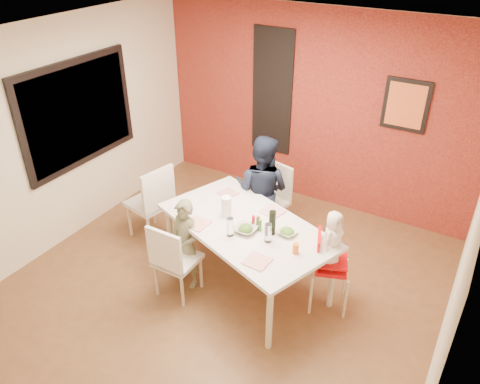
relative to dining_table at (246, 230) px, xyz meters
The scene contains 35 objects.
ground 0.75m from the dining_table, 143.60° to the right, with size 4.50×4.50×0.00m, color brown.
ceiling 1.99m from the dining_table, 143.60° to the right, with size 4.50×4.50×0.02m, color white.
wall_back 2.22m from the dining_table, 94.80° to the left, with size 4.50×0.02×2.70m, color beige.
wall_front 2.47m from the dining_table, 94.27° to the right, with size 4.50×0.02×2.70m, color beige.
wall_left 2.51m from the dining_table, behind, with size 0.02×4.50×2.70m, color beige.
wall_right 2.17m from the dining_table, ahead, with size 0.02×4.50×2.70m, color beige.
brick_accent_wall 2.20m from the dining_table, 94.84° to the left, with size 4.50×0.02×2.70m, color maroon.
picture_window_frame 2.54m from the dining_table, behind, with size 0.05×1.70×1.30m, color black.
picture_window_pane 2.52m from the dining_table, behind, with size 0.02×1.55×1.15m, color black.
glassblock_strip 2.36m from the dining_table, 110.47° to the left, with size 0.55×0.03×1.70m, color silver.
glassblock_surround 2.35m from the dining_table, 110.51° to the left, with size 0.60×0.03×1.76m, color black.
art_print_frame 2.50m from the dining_table, 63.82° to the left, with size 0.54×0.03×0.64m, color black.
art_print_canvas 2.48m from the dining_table, 63.65° to the left, with size 0.44×0.01×0.54m, color orange.
dining_table is the anchor object (origin of this frame).
chair_near 0.84m from the dining_table, 133.44° to the right, with size 0.43×0.43×0.92m.
chair_far 1.09m from the dining_table, 101.90° to the left, with size 0.54×0.54×0.95m.
chair_left 1.43m from the dining_table, behind, with size 0.56×0.56×1.03m.
high_chair 0.92m from the dining_table, ahead, with size 0.48×0.48×0.90m.
child_near 0.69m from the dining_table, 148.07° to the right, with size 0.39×0.26×1.08m, color #5F5E44.
child_far 0.85m from the dining_table, 106.69° to the left, with size 0.70×0.55×1.44m, color #151C30.
toddler 0.93m from the dining_table, ahead, with size 0.31×0.20×0.63m, color white.
plate_near_left 0.53m from the dining_table, 149.93° to the right, with size 0.23×0.23×0.01m, color white.
plate_far_mid 0.39m from the dining_table, 68.80° to the left, with size 0.22×0.22×0.01m, color white.
plate_near_right 0.64m from the dining_table, 50.90° to the right, with size 0.23×0.23×0.01m, color white.
plate_far_left 0.67m from the dining_table, 138.60° to the left, with size 0.20×0.20×0.01m, color silver.
salad_bowl_a 0.16m from the dining_table, 64.40° to the right, with size 0.24×0.24×0.06m, color silver.
salad_bowl_b 0.47m from the dining_table, ahead, with size 0.19×0.19×0.05m, color white.
wine_bottle 0.37m from the dining_table, ahead, with size 0.07×0.07×0.27m, color black.
wine_glass_a 0.31m from the dining_table, 100.09° to the right, with size 0.07×0.07×0.20m, color white.
wine_glass_b 0.41m from the dining_table, 24.50° to the right, with size 0.07×0.07×0.21m, color white.
paper_towel_roll 0.32m from the dining_table, behind, with size 0.11×0.11×0.24m, color white.
condiment_red 0.16m from the dining_table, ahead, with size 0.04×0.04×0.14m, color red.
condiment_green 0.23m from the dining_table, 10.01° to the right, with size 0.03×0.03×0.13m, color #327928.
condiment_brown 0.21m from the dining_table, ahead, with size 0.04×0.04×0.15m, color brown.
sippy_cup 0.69m from the dining_table, 15.74° to the right, with size 0.06×0.06×0.11m, color orange.
Camera 1 is at (2.19, -3.44, 3.63)m, focal length 35.00 mm.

